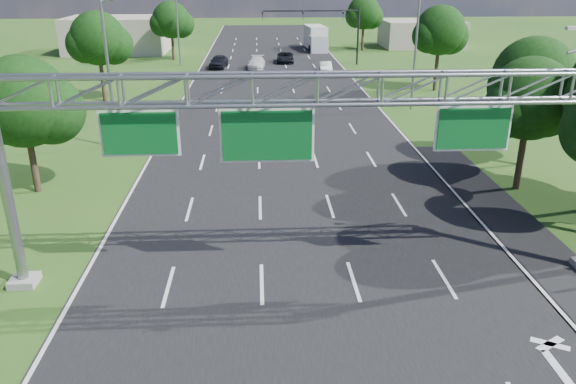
{
  "coord_description": "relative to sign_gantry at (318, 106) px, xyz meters",
  "views": [
    {
      "loc": [
        -1.81,
        -7.45,
        11.39
      ],
      "look_at": [
        -0.68,
        13.31,
        3.11
      ],
      "focal_mm": 35.0,
      "sensor_mm": 36.0,
      "label": 1
    }
  ],
  "objects": [
    {
      "name": "ground",
      "position": [
        -0.33,
        18.0,
        -6.89
      ],
      "size": [
        220.0,
        220.0,
        0.0
      ],
      "primitive_type": "plane",
      "color": "#275419",
      "rests_on": "ground"
    },
    {
      "name": "road",
      "position": [
        -0.33,
        18.0,
        -6.89
      ],
      "size": [
        18.0,
        180.0,
        0.02
      ],
      "primitive_type": "cube",
      "color": "black",
      "rests_on": "ground"
    },
    {
      "name": "road_flare",
      "position": [
        9.87,
        2.0,
        -6.89
      ],
      "size": [
        3.0,
        30.0,
        0.02
      ],
      "primitive_type": "cube",
      "color": "black",
      "rests_on": "ground"
    },
    {
      "name": "sign_gantry",
      "position": [
        0.0,
        0.0,
        0.0
      ],
      "size": [
        23.5,
        1.0,
        9.56
      ],
      "color": "gray",
      "rests_on": "ground"
    },
    {
      "name": "traffic_signal",
      "position": [
        7.15,
        53.0,
        -1.72
      ],
      "size": [
        12.21,
        0.24,
        7.0
      ],
      "color": "black",
      "rests_on": "ground"
    },
    {
      "name": "streetlight_l_near",
      "position": [
        -11.63,
        18.0,
        -1.31
      ],
      "size": [
        2.97,
        0.22,
        10.16
      ],
      "color": "gray",
      "rests_on": "ground"
    },
    {
      "name": "streetlight_l_far",
      "position": [
        -11.63,
        53.0,
        -1.31
      ],
      "size": [
        2.97,
        0.22,
        10.16
      ],
      "color": "gray",
      "rests_on": "ground"
    },
    {
      "name": "streetlight_r_mid",
      "position": [
        10.97,
        28.0,
        -1.31
      ],
      "size": [
        2.97,
        0.22,
        10.16
      ],
      "color": "gray",
      "rests_on": "ground"
    },
    {
      "name": "tree_verge_la",
      "position": [
        -14.25,
        10.04,
        -2.13
      ],
      "size": [
        5.76,
        4.8,
        7.4
      ],
      "color": "#2D2116",
      "rests_on": "ground"
    },
    {
      "name": "tree_verge_lb",
      "position": [
        -16.25,
        33.04,
        -1.48
      ],
      "size": [
        5.76,
        4.8,
        8.06
      ],
      "color": "#2D2116",
      "rests_on": "ground"
    },
    {
      "name": "tree_verge_lc",
      "position": [
        -13.25,
        58.04,
        -1.92
      ],
      "size": [
        5.76,
        4.8,
        7.62
      ],
      "color": "#2D2116",
      "rests_on": "ground"
    },
    {
      "name": "tree_verge_rd",
      "position": [
        15.75,
        36.04,
        -1.26
      ],
      "size": [
        5.76,
        4.8,
        8.28
      ],
      "color": "#2D2116",
      "rests_on": "ground"
    },
    {
      "name": "tree_verge_re",
      "position": [
        13.75,
        66.04,
        -1.7
      ],
      "size": [
        5.76,
        4.8,
        7.84
      ],
      "color": "#2D2116",
      "rests_on": "ground"
    },
    {
      "name": "building_left",
      "position": [
        -22.33,
        66.0,
        -4.39
      ],
      "size": [
        14.0,
        10.0,
        5.0
      ],
      "primitive_type": "cube",
      "color": "#A7998C",
      "rests_on": "ground"
    },
    {
      "name": "building_right",
      "position": [
        23.67,
        70.0,
        -4.89
      ],
      "size": [
        12.0,
        9.0,
        4.0
      ],
      "primitive_type": "cube",
      "color": "#A7998C",
      "rests_on": "ground"
    },
    {
      "name": "car_queue_a",
      "position": [
        -2.2,
        50.57,
        -6.22
      ],
      "size": [
        2.28,
        4.8,
        1.35
      ],
      "primitive_type": "imported",
      "rotation": [
        0.0,
        0.0,
        -0.08
      ],
      "color": "silver",
      "rests_on": "ground"
    },
    {
      "name": "car_queue_b",
      "position": [
        1.57,
        55.03,
        -6.25
      ],
      "size": [
        2.34,
        4.74,
        1.29
      ],
      "primitive_type": "imported",
      "rotation": [
        0.0,
        0.0,
        -0.04
      ],
      "color": "black",
      "rests_on": "ground"
    },
    {
      "name": "car_queue_c",
      "position": [
        -6.87,
        51.09,
        -6.11
      ],
      "size": [
        2.42,
        4.78,
        1.56
      ],
      "primitive_type": "imported",
      "rotation": [
        0.0,
        0.0,
        -0.13
      ],
      "color": "black",
      "rests_on": "ground"
    },
    {
      "name": "car_queue_d",
      "position": [
        5.89,
        46.8,
        -6.25
      ],
      "size": [
        1.51,
        3.96,
        1.29
      ],
      "primitive_type": "imported",
      "rotation": [
        0.0,
        0.0,
        -0.04
      ],
      "color": "silver",
      "rests_on": "ground"
    },
    {
      "name": "box_truck",
      "position": [
        6.84,
        67.56,
        -5.26
      ],
      "size": [
        3.16,
        9.19,
        3.41
      ],
      "rotation": [
        0.0,
        0.0,
        0.09
      ],
      "color": "silver",
      "rests_on": "ground"
    }
  ]
}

